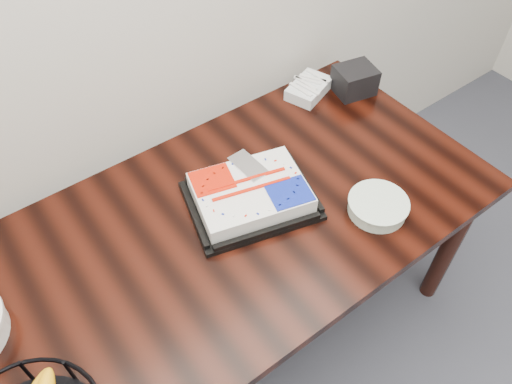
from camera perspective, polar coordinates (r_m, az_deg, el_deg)
table at (r=1.66m, az=-3.32°, el=-5.46°), size 1.80×0.90×0.75m
cake_tray at (r=1.62m, az=-0.64°, el=-0.32°), size 0.47×0.41×0.08m
plate_stack at (r=1.65m, az=13.74°, el=-1.60°), size 0.20×0.20×0.05m
fork_bag at (r=2.06m, az=6.07°, el=11.74°), size 0.22×0.18×0.05m
napkin_box at (r=2.08m, az=11.20°, el=12.43°), size 0.18×0.16×0.11m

